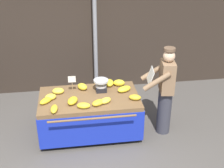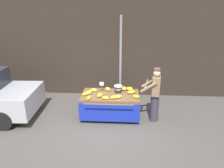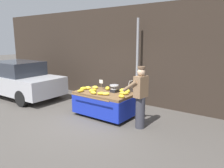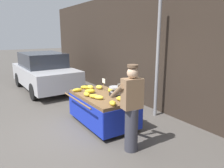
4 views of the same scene
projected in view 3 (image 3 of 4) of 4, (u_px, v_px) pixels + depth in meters
name	position (u px, v px, depth m)	size (l,w,h in m)	color
ground_plane	(83.00, 123.00, 6.46)	(60.00, 60.00, 0.00)	#514C47
back_wall	(134.00, 55.00, 8.35)	(16.00, 0.24, 3.64)	#332821
street_pole	(137.00, 64.00, 7.82)	(0.09, 0.09, 3.14)	gray
banana_cart	(104.00, 99.00, 6.96)	(1.85, 1.26, 0.78)	brown
weighing_scale	(114.00, 89.00, 6.90)	(0.28, 0.28, 0.23)	black
price_sign	(101.00, 83.00, 7.19)	(0.14, 0.01, 0.34)	#997A51
banana_bunch_0	(101.00, 93.00, 6.58)	(0.15, 0.25, 0.10)	gold
banana_bunch_1	(95.00, 87.00, 7.40)	(0.16, 0.22, 0.10)	yellow
banana_bunch_2	(93.00, 93.00, 6.68)	(0.13, 0.23, 0.10)	yellow
banana_bunch_3	(127.00, 91.00, 6.83)	(0.15, 0.22, 0.13)	yellow
banana_bunch_4	(106.00, 94.00, 6.54)	(0.14, 0.23, 0.09)	yellow
banana_bunch_5	(124.00, 93.00, 6.60)	(0.16, 0.28, 0.11)	yellow
banana_bunch_6	(88.00, 88.00, 7.30)	(0.16, 0.20, 0.11)	yellow
banana_bunch_7	(93.00, 90.00, 6.92)	(0.16, 0.26, 0.11)	gold
banana_bunch_8	(81.00, 91.00, 6.94)	(0.12, 0.26, 0.09)	gold
banana_bunch_9	(108.00, 88.00, 7.20)	(0.15, 0.22, 0.12)	yellow
banana_bunch_10	(123.00, 90.00, 6.97)	(0.16, 0.25, 0.11)	yellow
banana_bunch_11	(122.00, 96.00, 6.26)	(0.13, 0.22, 0.10)	gold
banana_bunch_12	(84.00, 88.00, 7.26)	(0.13, 0.27, 0.09)	gold
vendor_person	(140.00, 97.00, 5.96)	(0.62, 0.57, 1.71)	#383842
parked_car	(20.00, 80.00, 9.24)	(3.96, 1.85, 1.51)	#BCBCC1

